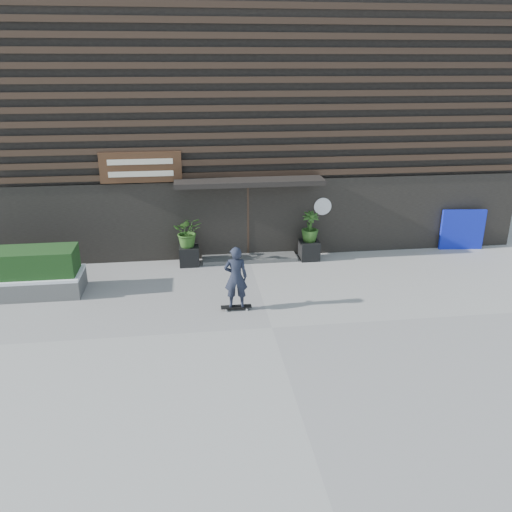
{
  "coord_description": "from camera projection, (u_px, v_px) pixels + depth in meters",
  "views": [
    {
      "loc": [
        -1.8,
        -10.89,
        5.95
      ],
      "look_at": [
        -0.13,
        1.97,
        1.1
      ],
      "focal_mm": 36.64,
      "sensor_mm": 36.0,
      "label": 1
    }
  ],
  "objects": [
    {
      "name": "bamboo_right",
      "position": [
        310.0,
        227.0,
        16.35
      ],
      "size": [
        0.54,
        0.54,
        0.96
      ],
      "primitive_type": "imported",
      "color": "#2D591E",
      "rests_on": "planter_pot_right"
    },
    {
      "name": "bamboo_left",
      "position": [
        188.0,
        232.0,
        15.89
      ],
      "size": [
        0.86,
        0.75,
        0.96
      ],
      "primitive_type": "imported",
      "color": "#2D591E",
      "rests_on": "planter_pot_left"
    },
    {
      "name": "planter_pot_left",
      "position": [
        189.0,
        256.0,
        16.17
      ],
      "size": [
        0.6,
        0.6,
        0.6
      ],
      "primitive_type": "cube",
      "color": "black",
      "rests_on": "ground"
    },
    {
      "name": "raised_bed",
      "position": [
        16.0,
        286.0,
        14.09
      ],
      "size": [
        3.5,
        1.2,
        0.5
      ],
      "primitive_type": "cube",
      "color": "#535350",
      "rests_on": "ground"
    },
    {
      "name": "ground",
      "position": [
        272.0,
        328.0,
        12.41
      ],
      "size": [
        80.0,
        80.0,
        0.0
      ],
      "primitive_type": "plane",
      "color": "#A09E98",
      "rests_on": "ground"
    },
    {
      "name": "snow_layer",
      "position": [
        15.0,
        276.0,
        13.99
      ],
      "size": [
        3.5,
        1.2,
        0.08
      ],
      "primitive_type": "cube",
      "color": "white",
      "rests_on": "raised_bed"
    },
    {
      "name": "blue_tarp",
      "position": [
        462.0,
        230.0,
        17.41
      ],
      "size": [
        1.45,
        0.26,
        1.36
      ],
      "primitive_type": "cube",
      "rotation": [
        0.0,
        0.0,
        -0.1
      ],
      "color": "#0D18B1",
      "rests_on": "ground"
    },
    {
      "name": "hedge",
      "position": [
        12.0,
        263.0,
        13.86
      ],
      "size": [
        3.3,
        1.0,
        0.7
      ],
      "primitive_type": "cube",
      "color": "#163814",
      "rests_on": "snow_layer"
    },
    {
      "name": "skateboarder",
      "position": [
        236.0,
        278.0,
        13.01
      ],
      "size": [
        0.78,
        0.41,
        1.7
      ],
      "color": "black",
      "rests_on": "ground"
    },
    {
      "name": "entrance_step",
      "position": [
        249.0,
        258.0,
        16.67
      ],
      "size": [
        3.0,
        0.8,
        0.12
      ],
      "primitive_type": "cube",
      "color": "#474745",
      "rests_on": "ground"
    },
    {
      "name": "building",
      "position": [
        233.0,
        115.0,
        20.27
      ],
      "size": [
        18.0,
        11.0,
        8.0
      ],
      "color": "black",
      "rests_on": "ground"
    },
    {
      "name": "planter_pot_right",
      "position": [
        309.0,
        250.0,
        16.63
      ],
      "size": [
        0.6,
        0.6,
        0.6
      ],
      "primitive_type": "cube",
      "color": "black",
      "rests_on": "ground"
    }
  ]
}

